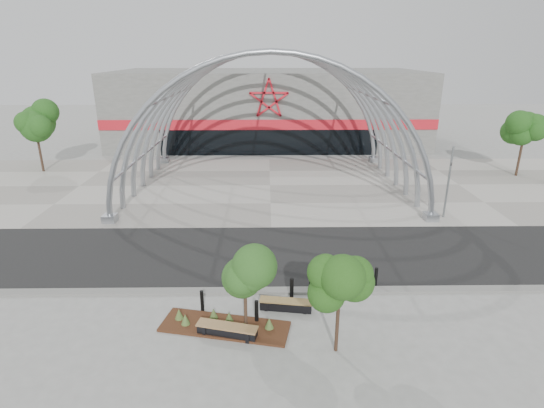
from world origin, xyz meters
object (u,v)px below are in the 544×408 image
at_px(bench_0, 227,331).
at_px(street_tree_0, 245,265).
at_px(signal_pole, 448,181).
at_px(bench_1, 286,305).
at_px(bollard_2, 292,290).
at_px(street_tree_1, 340,284).

bearing_deg(bench_0, street_tree_0, 25.18).
bearing_deg(signal_pole, bench_1, -136.11).
bearing_deg(street_tree_0, bollard_2, 48.54).
height_order(bench_0, bench_1, bench_0).
bearing_deg(street_tree_1, bench_0, 167.92).
relative_size(signal_pole, bollard_2, 4.48).
xyz_separation_m(street_tree_1, bollard_2, (-1.39, 3.25, -2.16)).
relative_size(street_tree_1, bollard_2, 3.62).
xyz_separation_m(signal_pole, bollard_2, (-10.24, -9.40, -1.90)).
distance_m(signal_pole, street_tree_0, 16.68).
bearing_deg(signal_pole, street_tree_1, -124.99).
height_order(signal_pole, bollard_2, signal_pole).
relative_size(street_tree_0, bench_0, 1.66).
bearing_deg(bench_0, bollard_2, 43.62).
xyz_separation_m(bench_1, bollard_2, (0.27, 0.71, 0.30)).
height_order(street_tree_1, bench_1, street_tree_1).
xyz_separation_m(street_tree_1, bench_1, (-1.66, 2.53, -2.46)).
xyz_separation_m(signal_pole, street_tree_1, (-8.85, -12.65, 0.27)).
distance_m(signal_pole, bench_1, 14.75).
relative_size(signal_pole, bench_1, 2.10).
relative_size(street_tree_0, street_tree_1, 1.04).
bearing_deg(street_tree_0, bench_1, 41.20).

